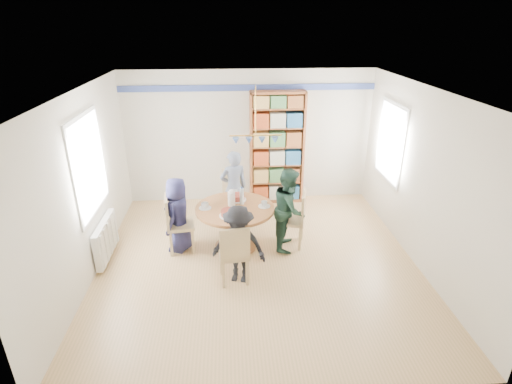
{
  "coord_description": "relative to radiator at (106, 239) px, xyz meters",
  "views": [
    {
      "loc": [
        -0.41,
        -5.4,
        3.6
      ],
      "look_at": [
        0.0,
        0.4,
        1.05
      ],
      "focal_mm": 28.0,
      "sensor_mm": 36.0,
      "label": 1
    }
  ],
  "objects": [
    {
      "name": "chair_near",
      "position": [
        2.04,
        -0.82,
        0.18
      ],
      "size": [
        0.47,
        0.47,
        0.96
      ],
      "color": "tan",
      "rests_on": "ground"
    },
    {
      "name": "bookshelf",
      "position": [
        2.98,
        2.04,
        0.79
      ],
      "size": [
        1.1,
        0.33,
        2.31
      ],
      "color": "brown",
      "rests_on": "ground"
    },
    {
      "name": "ground",
      "position": [
        2.42,
        -0.3,
        -0.35
      ],
      "size": [
        5.0,
        5.0,
        0.0
      ],
      "primitive_type": "plane",
      "color": "tan"
    },
    {
      "name": "person_left",
      "position": [
        1.15,
        0.2,
        0.29
      ],
      "size": [
        0.56,
        0.71,
        1.27
      ],
      "primitive_type": "imported",
      "rotation": [
        0.0,
        0.0,
        -1.85
      ],
      "color": "#1C1C3E",
      "rests_on": "ground"
    },
    {
      "name": "tableware",
      "position": [
        2.05,
        0.21,
        0.47
      ],
      "size": [
        1.17,
        1.17,
        0.31
      ],
      "color": "white",
      "rests_on": "dining_table"
    },
    {
      "name": "person_far",
      "position": [
        2.07,
        1.11,
        0.36
      ],
      "size": [
        0.59,
        0.47,
        1.41
      ],
      "primitive_type": "imported",
      "rotation": [
        0.0,
        0.0,
        3.43
      ],
      "color": "gray",
      "rests_on": "ground"
    },
    {
      "name": "room_shell",
      "position": [
        2.16,
        0.57,
        1.3
      ],
      "size": [
        5.0,
        5.0,
        5.0
      ],
      "color": "white",
      "rests_on": "ground"
    },
    {
      "name": "chair_far",
      "position": [
        2.05,
        1.22,
        0.19
      ],
      "size": [
        0.52,
        0.52,
        0.98
      ],
      "color": "tan",
      "rests_on": "ground"
    },
    {
      "name": "person_near",
      "position": [
        2.11,
        -0.75,
        0.26
      ],
      "size": [
        0.87,
        0.64,
        1.21
      ],
      "primitive_type": "imported",
      "rotation": [
        0.0,
        0.0,
        -0.27
      ],
      "color": "black",
      "rests_on": "ground"
    },
    {
      "name": "chair_left",
      "position": [
        1.09,
        0.16,
        0.19
      ],
      "size": [
        0.49,
        0.49,
        0.98
      ],
      "color": "tan",
      "rests_on": "ground"
    },
    {
      "name": "person_right",
      "position": [
        2.98,
        0.16,
        0.35
      ],
      "size": [
        0.67,
        0.79,
        1.4
      ],
      "primitive_type": "imported",
      "rotation": [
        0.0,
        0.0,
        1.34
      ],
      "color": "#183025",
      "rests_on": "ground"
    },
    {
      "name": "dining_table",
      "position": [
        2.07,
        0.18,
        0.21
      ],
      "size": [
        1.3,
        1.3,
        0.75
      ],
      "color": "brown",
      "rests_on": "ground"
    },
    {
      "name": "radiator",
      "position": [
        0.0,
        0.0,
        0.0
      ],
      "size": [
        0.12,
        1.0,
        0.6
      ],
      "color": "silver",
      "rests_on": "ground"
    },
    {
      "name": "chair_right",
      "position": [
        3.1,
        0.19,
        0.19
      ],
      "size": [
        0.53,
        0.53,
        0.98
      ],
      "color": "tan",
      "rests_on": "ground"
    }
  ]
}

